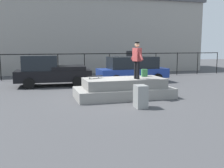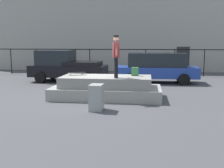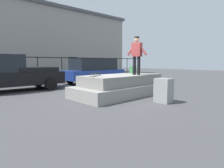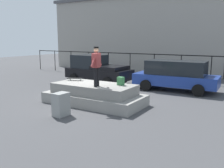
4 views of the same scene
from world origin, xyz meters
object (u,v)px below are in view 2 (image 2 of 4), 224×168
(skateboard, at_px, (77,73))
(car_black_pickup_near, at_px, (66,66))
(utility_box, at_px, (96,97))
(skateboarder, at_px, (116,53))
(backpack, at_px, (135,72))
(car_blue_hatchback_mid, at_px, (157,67))

(skateboard, distance_m, car_black_pickup_near, 4.81)
(skateboard, height_order, utility_box, skateboard)
(skateboarder, height_order, utility_box, skateboarder)
(skateboarder, bearing_deg, backpack, 48.25)
(backpack, bearing_deg, car_blue_hatchback_mid, -95.92)
(car_blue_hatchback_mid, distance_m, utility_box, 7.40)
(skateboarder, xyz_separation_m, utility_box, (-0.49, -1.70, -1.46))
(utility_box, bearing_deg, car_blue_hatchback_mid, 73.86)
(car_blue_hatchback_mid, xyz_separation_m, utility_box, (-2.29, -7.03, -0.46))
(skateboarder, xyz_separation_m, car_black_pickup_near, (-3.61, 5.18, -0.99))
(backpack, xyz_separation_m, car_black_pickup_near, (-4.34, 4.37, -0.19))
(skateboard, bearing_deg, backpack, 1.97)
(skateboarder, xyz_separation_m, car_blue_hatchback_mid, (1.79, 5.33, -0.99))
(car_black_pickup_near, bearing_deg, utility_box, -65.63)
(car_blue_hatchback_mid, relative_size, utility_box, 5.22)
(skateboarder, relative_size, car_blue_hatchback_mid, 0.36)
(backpack, bearing_deg, skateboard, 9.33)
(skateboarder, relative_size, skateboard, 2.13)
(skateboard, bearing_deg, skateboarder, -21.95)
(backpack, distance_m, car_black_pickup_near, 6.16)
(skateboarder, bearing_deg, car_blue_hatchback_mid, 71.41)
(skateboarder, height_order, car_blue_hatchback_mid, skateboarder)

